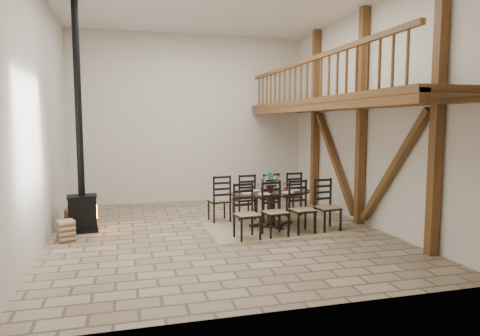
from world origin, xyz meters
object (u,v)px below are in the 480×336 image
object	(u,v)px
wood_stove	(81,180)
log_basket	(77,216)
dining_table	(271,209)
log_stack	(66,231)

from	to	relation	value
wood_stove	log_basket	distance (m)	1.21
dining_table	log_basket	distance (m)	4.57
wood_stove	log_stack	distance (m)	1.20
log_basket	log_stack	bearing A→B (deg)	-92.24
log_stack	dining_table	bearing A→B (deg)	1.87
dining_table	wood_stove	size ratio (longest dim) A/B	0.53
wood_stove	log_basket	world-z (taller)	wood_stove
dining_table	wood_stove	distance (m)	4.27
dining_table	wood_stove	world-z (taller)	wood_stove
wood_stove	log_stack	bearing A→B (deg)	-115.35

